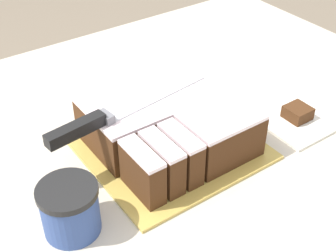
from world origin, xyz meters
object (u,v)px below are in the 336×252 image
(knife, at_px, (101,119))
(coffee_cup, at_px, (70,209))
(cake_board, at_px, (168,145))
(cake, at_px, (168,125))
(brownie, at_px, (298,113))

(knife, relative_size, coffee_cup, 3.67)
(cake_board, relative_size, knife, 0.91)
(coffee_cup, bearing_deg, cake, 19.04)
(coffee_cup, bearing_deg, brownie, -0.16)
(brownie, bearing_deg, coffee_cup, 179.84)
(cake, distance_m, coffee_cup, 0.25)
(knife, height_order, coffee_cup, knife)
(cake_board, xyz_separation_m, cake, (0.00, 0.00, 0.05))
(knife, xyz_separation_m, brownie, (0.39, -0.11, -0.08))
(coffee_cup, bearing_deg, cake_board, 18.58)
(knife, relative_size, brownie, 7.16)
(coffee_cup, xyz_separation_m, brownie, (0.50, -0.00, -0.02))
(knife, height_order, brownie, knife)
(cake, bearing_deg, knife, 170.25)
(cake, bearing_deg, brownie, -17.84)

